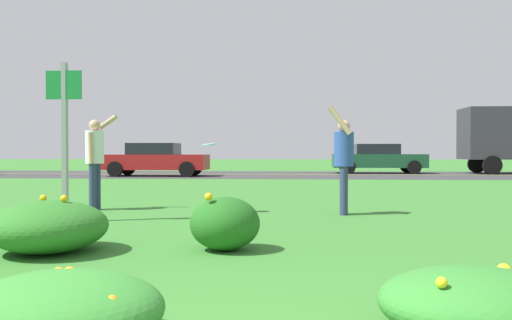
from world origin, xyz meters
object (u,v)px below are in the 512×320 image
(frisbee_pale_blue, at_px, (210,144))
(car_dark_green_center_right, at_px, (378,158))
(person_catcher_blue_shirt, at_px, (344,158))
(car_red_center_left, at_px, (156,159))
(person_thrower_white_shirt, at_px, (95,156))
(sign_post_near_path, at_px, (65,125))

(frisbee_pale_blue, bearing_deg, car_dark_green_center_right, 72.91)
(frisbee_pale_blue, bearing_deg, person_catcher_blue_shirt, -1.59)
(frisbee_pale_blue, distance_m, car_dark_green_center_right, 18.86)
(person_catcher_blue_shirt, distance_m, car_red_center_left, 15.91)
(person_thrower_white_shirt, relative_size, person_catcher_blue_shirt, 0.96)
(person_thrower_white_shirt, bearing_deg, frisbee_pale_blue, -9.67)
(sign_post_near_path, xyz_separation_m, car_red_center_left, (-2.63, 15.61, -0.76))
(person_catcher_blue_shirt, bearing_deg, person_thrower_white_shirt, 174.43)
(person_catcher_blue_shirt, xyz_separation_m, car_red_center_left, (-7.02, 14.27, -0.25))
(person_catcher_blue_shirt, height_order, frisbee_pale_blue, person_catcher_blue_shirt)
(person_catcher_blue_shirt, distance_m, frisbee_pale_blue, 2.35)
(sign_post_near_path, height_order, person_thrower_white_shirt, sign_post_near_path)
(person_thrower_white_shirt, bearing_deg, car_dark_green_center_right, 66.19)
(sign_post_near_path, bearing_deg, car_dark_green_center_right, 68.64)
(sign_post_near_path, distance_m, car_red_center_left, 15.84)
(sign_post_near_path, height_order, frisbee_pale_blue, sign_post_near_path)
(person_catcher_blue_shirt, xyz_separation_m, frisbee_pale_blue, (-2.34, 0.06, 0.23))
(sign_post_near_path, distance_m, car_dark_green_center_right, 20.87)
(car_red_center_left, xyz_separation_m, car_dark_green_center_right, (10.22, 3.81, 0.00))
(person_catcher_blue_shirt, bearing_deg, car_dark_green_center_right, 79.96)
(car_red_center_left, bearing_deg, person_thrower_white_shirt, -79.99)
(person_thrower_white_shirt, relative_size, frisbee_pale_blue, 6.50)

